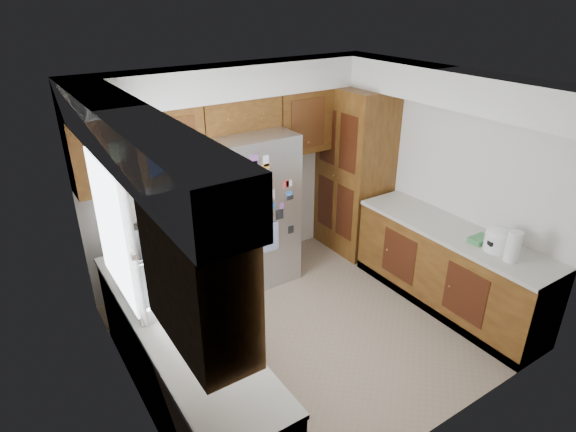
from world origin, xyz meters
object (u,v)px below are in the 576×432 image
object	(u,v)px
fridge	(251,209)
rice_cooker	(499,238)
pantry	(354,172)
paper_towel	(513,246)

from	to	relation	value
fridge	rice_cooker	bearing A→B (deg)	-55.50
pantry	rice_cooker	size ratio (longest dim) A/B	7.66
pantry	fridge	world-z (taller)	pantry
pantry	paper_towel	world-z (taller)	pantry
pantry	rice_cooker	distance (m)	2.13
fridge	rice_cooker	xyz separation A→B (m)	(1.50, -2.18, 0.14)
pantry	fridge	size ratio (longest dim) A/B	1.19
paper_towel	fridge	bearing A→B (deg)	120.94
pantry	paper_towel	distance (m)	2.32
fridge	rice_cooker	distance (m)	2.65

